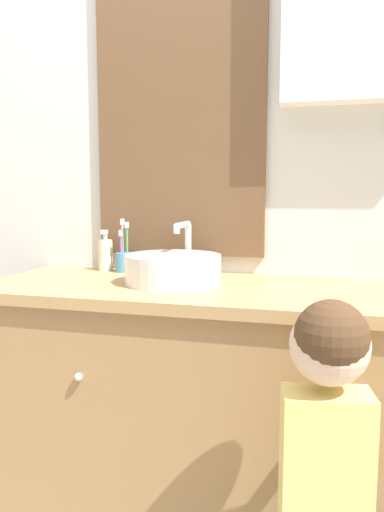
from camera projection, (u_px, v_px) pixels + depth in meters
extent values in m
cube|color=silver|center=(232.00, 155.00, 1.81)|extent=(3.20, 0.06, 2.50)
cube|color=brown|center=(179.00, 99.00, 1.80)|extent=(0.63, 0.02, 1.13)
cube|color=#B2C1CC|center=(179.00, 99.00, 1.79)|extent=(0.57, 0.01, 1.07)
cube|color=#A37A4C|center=(212.00, 416.00, 1.62)|extent=(1.44, 0.52, 0.79)
cube|color=tan|center=(213.00, 292.00, 1.57)|extent=(1.48, 0.56, 0.03)
sphere|color=silver|center=(78.00, 377.00, 1.43)|extent=(0.02, 0.02, 0.02)
sphere|color=silver|center=(318.00, 402.00, 1.25)|extent=(0.02, 0.02, 0.02)
cylinder|color=white|center=(173.00, 269.00, 1.61)|extent=(0.31, 0.31, 0.09)
cylinder|color=silver|center=(173.00, 256.00, 1.61)|extent=(0.26, 0.26, 0.01)
cylinder|color=silver|center=(188.00, 249.00, 1.78)|extent=(0.02, 0.02, 0.18)
cylinder|color=silver|center=(182.00, 225.00, 1.70)|extent=(0.02, 0.14, 0.02)
cylinder|color=silver|center=(177.00, 230.00, 1.64)|extent=(0.02, 0.02, 0.02)
sphere|color=white|center=(211.00, 264.00, 1.77)|extent=(0.06, 0.06, 0.06)
cylinder|color=#4C93C6|center=(124.00, 262.00, 1.85)|extent=(0.06, 0.06, 0.07)
cylinder|color=#47B26B|center=(127.00, 246.00, 1.84)|extent=(0.01, 0.01, 0.17)
cube|color=white|center=(127.00, 225.00, 1.83)|extent=(0.01, 0.02, 0.02)
cylinder|color=white|center=(123.00, 244.00, 1.86)|extent=(0.01, 0.01, 0.18)
cube|color=white|center=(122.00, 222.00, 1.85)|extent=(0.01, 0.02, 0.02)
cylinder|color=#8E56B7|center=(121.00, 250.00, 1.84)|extent=(0.01, 0.01, 0.14)
cube|color=white|center=(121.00, 233.00, 1.83)|extent=(0.01, 0.02, 0.02)
cylinder|color=beige|center=(106.00, 255.00, 1.89)|extent=(0.05, 0.05, 0.12)
cylinder|color=silver|center=(105.00, 237.00, 1.88)|extent=(0.02, 0.02, 0.02)
cube|color=silver|center=(104.00, 232.00, 1.87)|extent=(0.02, 0.03, 0.02)
cube|color=#E0CC70|center=(325.00, 469.00, 1.09)|extent=(0.21, 0.14, 0.35)
sphere|color=beige|center=(330.00, 346.00, 1.06)|extent=(0.17, 0.17, 0.17)
sphere|color=#4C331E|center=(331.00, 337.00, 1.04)|extent=(0.16, 0.16, 0.16)
cylinder|color=#E0CC70|center=(341.00, 388.00, 1.25)|extent=(0.09, 0.27, 0.04)
cylinder|color=#47B26B|center=(332.00, 356.00, 1.38)|extent=(0.02, 0.05, 0.12)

